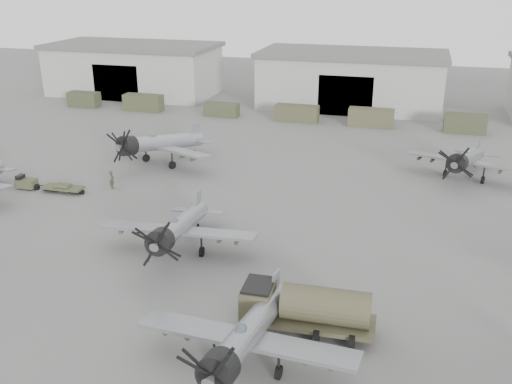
{
  "coord_description": "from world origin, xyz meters",
  "views": [
    {
      "loc": [
        10.1,
        -29.52,
        20.48
      ],
      "look_at": [
        -2.44,
        14.88,
        2.5
      ],
      "focal_mm": 40.0,
      "sensor_mm": 36.0,
      "label": 1
    }
  ],
  "objects_px": {
    "aircraft_mid_1": "(177,228)",
    "aircraft_far_0": "(157,143)",
    "aircraft_near_1": "(245,337)",
    "ground_crew": "(112,180)",
    "aircraft_far_1": "(466,159)",
    "tug_trailer": "(40,185)",
    "fuel_tanker": "(306,306)"
  },
  "relations": [
    {
      "from": "ground_crew",
      "to": "tug_trailer",
      "type": "bearing_deg",
      "value": 93.66
    },
    {
      "from": "aircraft_mid_1",
      "to": "aircraft_far_1",
      "type": "relative_size",
      "value": 0.96
    },
    {
      "from": "aircraft_near_1",
      "to": "fuel_tanker",
      "type": "bearing_deg",
      "value": 65.09
    },
    {
      "from": "aircraft_mid_1",
      "to": "aircraft_far_0",
      "type": "distance_m",
      "value": 22.18
    },
    {
      "from": "ground_crew",
      "to": "aircraft_mid_1",
      "type": "bearing_deg",
      "value": -149.2
    },
    {
      "from": "aircraft_mid_1",
      "to": "fuel_tanker",
      "type": "bearing_deg",
      "value": -36.73
    },
    {
      "from": "tug_trailer",
      "to": "ground_crew",
      "type": "bearing_deg",
      "value": 17.56
    },
    {
      "from": "aircraft_near_1",
      "to": "aircraft_mid_1",
      "type": "relative_size",
      "value": 1.02
    },
    {
      "from": "aircraft_far_1",
      "to": "ground_crew",
      "type": "relative_size",
      "value": 6.74
    },
    {
      "from": "aircraft_far_0",
      "to": "tug_trailer",
      "type": "bearing_deg",
      "value": -106.17
    },
    {
      "from": "ground_crew",
      "to": "aircraft_far_1",
      "type": "bearing_deg",
      "value": -86.04
    },
    {
      "from": "aircraft_near_1",
      "to": "tug_trailer",
      "type": "distance_m",
      "value": 34.71
    },
    {
      "from": "aircraft_near_1",
      "to": "aircraft_far_0",
      "type": "height_order",
      "value": "aircraft_far_0"
    },
    {
      "from": "aircraft_mid_1",
      "to": "aircraft_far_0",
      "type": "bearing_deg",
      "value": 114.67
    },
    {
      "from": "aircraft_mid_1",
      "to": "aircraft_far_1",
      "type": "xyz_separation_m",
      "value": [
        22.07,
        23.52,
        0.1
      ]
    },
    {
      "from": "aircraft_near_1",
      "to": "aircraft_mid_1",
      "type": "height_order",
      "value": "aircraft_near_1"
    },
    {
      "from": "aircraft_mid_1",
      "to": "fuel_tanker",
      "type": "xyz_separation_m",
      "value": [
        11.4,
        -7.27,
        -0.44
      ]
    },
    {
      "from": "aircraft_far_1",
      "to": "tug_trailer",
      "type": "bearing_deg",
      "value": -144.02
    },
    {
      "from": "aircraft_far_0",
      "to": "ground_crew",
      "type": "relative_size",
      "value": 7.32
    },
    {
      "from": "aircraft_far_1",
      "to": "tug_trailer",
      "type": "distance_m",
      "value": 43.28
    },
    {
      "from": "tug_trailer",
      "to": "aircraft_mid_1",
      "type": "bearing_deg",
      "value": -27.62
    },
    {
      "from": "tug_trailer",
      "to": "ground_crew",
      "type": "xyz_separation_m",
      "value": [
        6.7,
        2.34,
        0.41
      ]
    },
    {
      "from": "tug_trailer",
      "to": "ground_crew",
      "type": "height_order",
      "value": "ground_crew"
    },
    {
      "from": "ground_crew",
      "to": "aircraft_far_0",
      "type": "bearing_deg",
      "value": -24.66
    },
    {
      "from": "aircraft_far_1",
      "to": "tug_trailer",
      "type": "relative_size",
      "value": 1.78
    },
    {
      "from": "aircraft_far_0",
      "to": "aircraft_far_1",
      "type": "bearing_deg",
      "value": 28.63
    },
    {
      "from": "aircraft_mid_1",
      "to": "aircraft_far_1",
      "type": "height_order",
      "value": "aircraft_far_1"
    },
    {
      "from": "aircraft_mid_1",
      "to": "fuel_tanker",
      "type": "distance_m",
      "value": 13.53
    },
    {
      "from": "aircraft_near_1",
      "to": "aircraft_far_1",
      "type": "xyz_separation_m",
      "value": [
        13.12,
        35.37,
        0.06
      ]
    },
    {
      "from": "aircraft_near_1",
      "to": "aircraft_far_1",
      "type": "bearing_deg",
      "value": 72.86
    },
    {
      "from": "aircraft_far_0",
      "to": "ground_crew",
      "type": "xyz_separation_m",
      "value": [
        -1.28,
        -7.99,
        -1.6
      ]
    },
    {
      "from": "fuel_tanker",
      "to": "ground_crew",
      "type": "relative_size",
      "value": 4.29
    }
  ]
}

